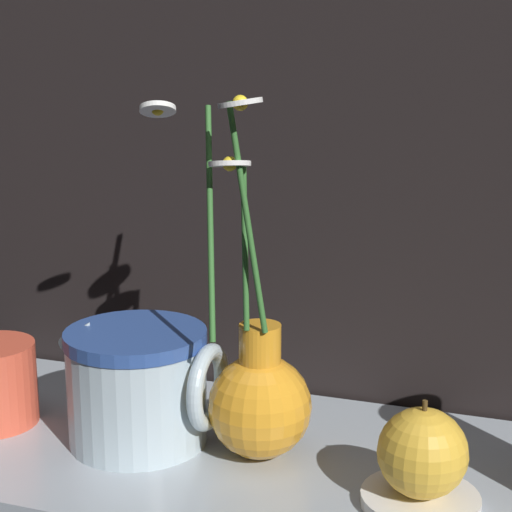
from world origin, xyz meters
TOP-DOWN VIEW (x-y plane):
  - ground_plane at (0.00, 0.00)m, footprint 6.00×6.00m
  - shelf at (0.00, 0.00)m, footprint 0.68×0.29m
  - vase_with_flowers at (0.00, -0.00)m, footprint 0.14×0.10m
  - ceramic_pitcher at (-0.11, -0.01)m, footprint 0.15×0.13m
  - saucer_plate at (0.15, -0.04)m, footprint 0.09×0.09m
  - orange_fruit at (0.15, -0.04)m, footprint 0.07×0.07m

SIDE VIEW (x-z plane):
  - ground_plane at x=0.00m, z-range 0.00..0.00m
  - shelf at x=0.00m, z-range 0.00..0.01m
  - saucer_plate at x=0.15m, z-range 0.01..0.02m
  - orange_fruit at x=0.15m, z-range 0.02..0.10m
  - vase_with_flowers at x=0.00m, z-range -0.09..0.23m
  - ceramic_pitcher at x=-0.11m, z-range 0.01..0.13m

